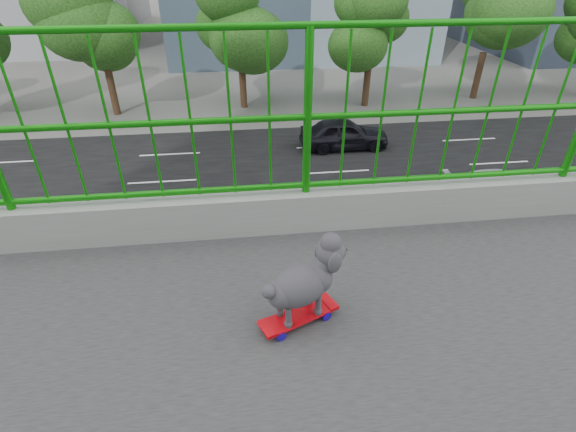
{
  "coord_description": "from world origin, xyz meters",
  "views": [
    {
      "loc": [
        1.22,
        3.55,
        8.77
      ],
      "look_at": [
        -1.33,
        3.86,
        7.14
      ],
      "focal_mm": 26.21,
      "sensor_mm": 36.0,
      "label": 1
    }
  ],
  "objects_px": {
    "skateboard": "(299,316)",
    "car_6": "(430,242)",
    "car_4": "(344,134)",
    "poodle": "(304,281)",
    "car_7": "(502,189)"
  },
  "relations": [
    {
      "from": "skateboard",
      "to": "poodle",
      "type": "height_order",
      "value": "poodle"
    },
    {
      "from": "car_4",
      "to": "car_7",
      "type": "xyz_separation_m",
      "value": [
        6.4,
        4.96,
        -0.09
      ]
    },
    {
      "from": "skateboard",
      "to": "car_7",
      "type": "distance_m",
      "value": 16.88
    },
    {
      "from": "car_4",
      "to": "car_6",
      "type": "distance_m",
      "value": 9.62
    },
    {
      "from": "car_7",
      "to": "car_4",
      "type": "bearing_deg",
      "value": 37.79
    },
    {
      "from": "car_6",
      "to": "car_4",
      "type": "bearing_deg",
      "value": -176.56
    },
    {
      "from": "poodle",
      "to": "car_7",
      "type": "bearing_deg",
      "value": 116.95
    },
    {
      "from": "car_4",
      "to": "car_6",
      "type": "relative_size",
      "value": 0.84
    },
    {
      "from": "car_6",
      "to": "car_7",
      "type": "xyz_separation_m",
      "value": [
        -3.2,
        4.39,
        -0.07
      ]
    },
    {
      "from": "poodle",
      "to": "car_4",
      "type": "height_order",
      "value": "poodle"
    },
    {
      "from": "poodle",
      "to": "car_4",
      "type": "xyz_separation_m",
      "value": [
        -18.35,
        5.08,
        -6.52
      ]
    },
    {
      "from": "skateboard",
      "to": "car_6",
      "type": "bearing_deg",
      "value": 124.04
    },
    {
      "from": "skateboard",
      "to": "car_6",
      "type": "relative_size",
      "value": 0.09
    },
    {
      "from": "car_4",
      "to": "skateboard",
      "type": "bearing_deg",
      "value": 164.48
    },
    {
      "from": "poodle",
      "to": "car_6",
      "type": "relative_size",
      "value": 0.09
    }
  ]
}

